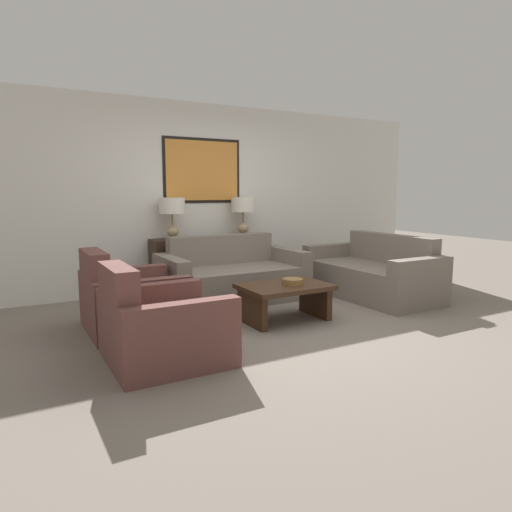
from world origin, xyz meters
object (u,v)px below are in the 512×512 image
at_px(table_lamp_left, 172,210).
at_px(table_lamp_right, 243,208).
at_px(armchair_near_back_wall, 130,302).
at_px(coffee_table, 285,295).
at_px(armchair_near_camera, 161,328).
at_px(decorative_bowl, 293,282).
at_px(console_table, 210,263).
at_px(couch_by_back_wall, 232,278).
at_px(couch_by_side, 372,275).

height_order(table_lamp_left, table_lamp_right, same).
bearing_deg(armchair_near_back_wall, table_lamp_left, 55.43).
bearing_deg(coffee_table, table_lamp_left, 108.18).
distance_m(table_lamp_left, armchair_near_camera, 2.71).
bearing_deg(decorative_bowl, console_table, 94.18).
height_order(console_table, couch_by_back_wall, couch_by_back_wall).
xyz_separation_m(console_table, armchair_near_back_wall, (-1.48, -1.36, -0.10)).
relative_size(coffee_table, armchair_near_back_wall, 1.01).
bearing_deg(couch_by_side, armchair_near_back_wall, 178.25).
distance_m(couch_by_back_wall, decorative_bowl, 1.22).
bearing_deg(coffee_table, decorative_bowl, -36.01).
bearing_deg(armchair_near_camera, console_table, 58.19).
relative_size(armchair_near_back_wall, armchair_near_camera, 1.00).
xyz_separation_m(coffee_table, decorative_bowl, (0.07, -0.05, 0.15)).
relative_size(couch_by_side, coffee_table, 1.95).
bearing_deg(decorative_bowl, couch_by_back_wall, 96.66).
bearing_deg(armchair_near_back_wall, couch_by_back_wall, 23.38).
bearing_deg(armchair_near_back_wall, table_lamp_right, 33.92).
bearing_deg(couch_by_side, couch_by_back_wall, 157.08).
height_order(table_lamp_left, armchair_near_camera, table_lamp_left).
height_order(table_lamp_left, couch_by_side, table_lamp_left).
relative_size(table_lamp_right, coffee_table, 0.59).
height_order(couch_by_side, decorative_bowl, couch_by_side).
xyz_separation_m(console_table, couch_by_back_wall, (0.00, -0.72, -0.09)).
bearing_deg(couch_by_back_wall, couch_by_side, -22.92).
relative_size(console_table, coffee_table, 1.76).
distance_m(coffee_table, armchair_near_camera, 1.63).
distance_m(table_lamp_left, couch_by_side, 2.85).
bearing_deg(table_lamp_right, armchair_near_camera, -130.29).
bearing_deg(table_lamp_left, coffee_table, -71.82).
xyz_separation_m(table_lamp_left, coffee_table, (0.62, -1.87, -0.87)).
bearing_deg(couch_by_back_wall, table_lamp_right, 53.01).
bearing_deg(table_lamp_right, couch_by_side, -50.49).
bearing_deg(couch_by_back_wall, console_table, 90.00).
relative_size(console_table, armchair_near_camera, 1.78).
bearing_deg(armchair_near_camera, table_lamp_left, 68.56).
relative_size(couch_by_back_wall, couch_by_side, 1.00).
bearing_deg(coffee_table, couch_by_side, 13.91).
xyz_separation_m(console_table, couch_by_side, (1.75, -1.46, -0.09)).
relative_size(table_lamp_left, table_lamp_right, 1.00).
xyz_separation_m(console_table, armchair_near_camera, (-1.48, -2.39, -0.10)).
relative_size(couch_by_back_wall, decorative_bowl, 8.21).
bearing_deg(table_lamp_right, armchair_near_back_wall, -146.08).
relative_size(console_table, armchair_near_back_wall, 1.78).
height_order(console_table, table_lamp_right, table_lamp_right).
distance_m(table_lamp_left, table_lamp_right, 1.09).
bearing_deg(armchair_near_back_wall, armchair_near_camera, -90.00).
bearing_deg(decorative_bowl, table_lamp_right, 78.18).
xyz_separation_m(table_lamp_left, couch_by_back_wall, (0.54, -0.72, -0.87)).
bearing_deg(couch_by_side, decorative_bowl, -163.88).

